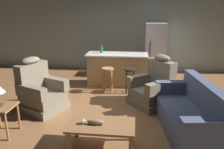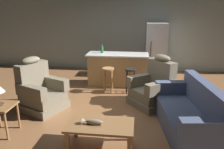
# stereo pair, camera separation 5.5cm
# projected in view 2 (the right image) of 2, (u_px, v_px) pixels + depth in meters

# --- Properties ---
(ground_plane) EXTENTS (12.00, 12.00, 0.00)m
(ground_plane) POSITION_uv_depth(u_px,v_px,m) (112.00, 102.00, 5.40)
(ground_plane) COLOR brown
(back_wall) EXTENTS (12.00, 0.05, 2.60)m
(back_wall) POSITION_uv_depth(u_px,v_px,m) (122.00, 35.00, 7.99)
(back_wall) COLOR #939E93
(back_wall) RESTS_ON ground_plane
(coffee_table) EXTENTS (1.10, 0.60, 0.42)m
(coffee_table) POSITION_uv_depth(u_px,v_px,m) (100.00, 127.00, 3.58)
(coffee_table) COLOR olive
(coffee_table) RESTS_ON ground_plane
(fish_figurine) EXTENTS (0.34, 0.10, 0.10)m
(fish_figurine) POSITION_uv_depth(u_px,v_px,m) (92.00, 122.00, 3.54)
(fish_figurine) COLOR #4C3823
(fish_figurine) RESTS_ON coffee_table
(couch) EXTENTS (1.08, 1.99, 0.94)m
(couch) POSITION_uv_depth(u_px,v_px,m) (190.00, 115.00, 4.05)
(couch) COLOR #4C5675
(couch) RESTS_ON ground_plane
(recliner_near_lamp) EXTENTS (1.11, 1.11, 1.20)m
(recliner_near_lamp) POSITION_uv_depth(u_px,v_px,m) (41.00, 91.00, 4.96)
(recliner_near_lamp) COLOR #756B56
(recliner_near_lamp) RESTS_ON ground_plane
(recliner_near_island) EXTENTS (1.18, 1.18, 1.20)m
(recliner_near_island) POSITION_uv_depth(u_px,v_px,m) (154.00, 88.00, 5.18)
(recliner_near_island) COLOR #756B56
(recliner_near_island) RESTS_ON ground_plane
(end_table) EXTENTS (0.48, 0.48, 0.56)m
(end_table) POSITION_uv_depth(u_px,v_px,m) (1.00, 110.00, 3.95)
(end_table) COLOR olive
(end_table) RESTS_ON ground_plane
(kitchen_island) EXTENTS (1.80, 0.70, 0.95)m
(kitchen_island) POSITION_uv_depth(u_px,v_px,m) (118.00, 69.00, 6.55)
(kitchen_island) COLOR #AD7F4C
(kitchen_island) RESTS_ON ground_plane
(bar_stool_left) EXTENTS (0.32, 0.32, 0.68)m
(bar_stool_left) POSITION_uv_depth(u_px,v_px,m) (108.00, 75.00, 5.97)
(bar_stool_left) COLOR #A87A47
(bar_stool_left) RESTS_ON ground_plane
(bar_stool_right) EXTENTS (0.32, 0.32, 0.68)m
(bar_stool_right) POSITION_uv_depth(u_px,v_px,m) (131.00, 76.00, 5.90)
(bar_stool_right) COLOR black
(bar_stool_right) RESTS_ON ground_plane
(refrigerator) EXTENTS (0.70, 0.69, 1.76)m
(refrigerator) POSITION_uv_depth(u_px,v_px,m) (156.00, 50.00, 7.43)
(refrigerator) COLOR #B7B7BC
(refrigerator) RESTS_ON ground_plane
(bottle_tall_green) EXTENTS (0.08, 0.08, 0.26)m
(bottle_tall_green) POSITION_uv_depth(u_px,v_px,m) (102.00, 50.00, 6.50)
(bottle_tall_green) COLOR #2D6B38
(bottle_tall_green) RESTS_ON kitchen_island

